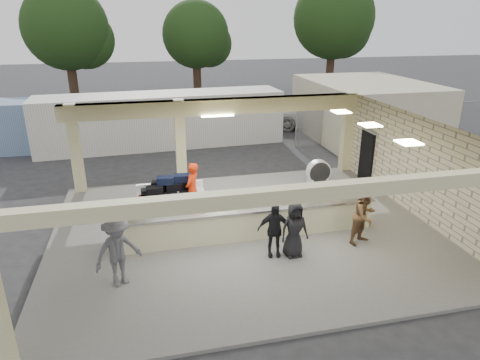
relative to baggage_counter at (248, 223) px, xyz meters
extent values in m
plane|color=#29292C|center=(0.00, 0.50, -0.59)|extent=(120.00, 120.00, 0.00)
cube|color=#64625D|center=(0.00, 0.50, -0.54)|extent=(12.00, 10.00, 0.10)
cube|color=#D0C58B|center=(0.00, 0.50, 2.91)|extent=(12.00, 10.00, 0.02)
cube|color=beige|center=(6.00, 0.50, 1.16)|extent=(0.02, 10.00, 3.50)
cube|color=black|center=(5.94, 3.70, 0.56)|extent=(0.10, 0.95, 2.10)
cube|color=#D0C58B|center=(0.00, 5.25, 2.61)|extent=(12.00, 0.50, 0.60)
cube|color=#D0C58B|center=(0.00, -4.35, 2.76)|extent=(12.00, 0.30, 0.30)
cube|color=#D0C58B|center=(-5.50, 5.25, 1.21)|extent=(0.40, 0.40, 3.50)
cube|color=#D0C58B|center=(-1.50, 5.25, 1.21)|extent=(0.40, 0.40, 3.50)
cube|color=#D0C58B|center=(5.80, 5.30, 1.21)|extent=(0.40, 0.40, 3.50)
cube|color=white|center=(0.00, 5.00, 2.29)|extent=(1.30, 0.12, 0.06)
cube|color=#FFEABF|center=(3.80, 2.00, 2.88)|extent=(0.55, 0.55, 0.04)
cube|color=#FFEABF|center=(3.80, 0.00, 2.88)|extent=(0.55, 0.55, 0.04)
cube|color=#FFEABF|center=(3.80, -2.00, 2.88)|extent=(0.55, 0.55, 0.04)
cube|color=beige|center=(0.00, 0.00, -0.04)|extent=(8.00, 0.50, 0.90)
cube|color=#B7B7BC|center=(0.00, 0.00, 0.46)|extent=(8.20, 0.58, 0.06)
cube|color=white|center=(-2.13, 2.28, 0.08)|extent=(2.37, 1.43, 0.11)
cylinder|color=black|center=(-3.08, 1.77, -0.30)|extent=(0.12, 0.38, 0.38)
cylinder|color=black|center=(-3.07, 2.81, -0.30)|extent=(0.12, 0.38, 0.38)
cylinder|color=black|center=(-1.20, 1.76, -0.30)|extent=(0.12, 0.38, 0.38)
cylinder|color=black|center=(-1.19, 2.79, -0.30)|extent=(0.12, 0.38, 0.38)
cube|color=white|center=(-2.13, 2.99, 0.27)|extent=(2.36, 0.06, 0.28)
cube|color=white|center=(-2.14, 1.58, 0.27)|extent=(2.36, 0.06, 0.28)
cube|color=black|center=(-2.89, 2.00, 0.26)|extent=(0.55, 0.36, 0.25)
cube|color=black|center=(-2.23, 2.00, 0.26)|extent=(0.55, 0.36, 0.25)
cube|color=black|center=(-1.57, 2.00, 0.26)|extent=(0.55, 0.36, 0.25)
cube|color=black|center=(-2.89, 2.57, 0.26)|extent=(0.55, 0.36, 0.25)
cube|color=black|center=(-2.23, 2.57, 0.26)|extent=(0.55, 0.36, 0.25)
cube|color=black|center=(-1.57, 2.56, 0.26)|extent=(0.55, 0.36, 0.25)
cube|color=black|center=(-2.70, 2.10, 0.51)|extent=(0.55, 0.36, 0.25)
cube|color=black|center=(-2.04, 2.28, 0.51)|extent=(0.55, 0.36, 0.25)
cube|color=black|center=(-1.57, 2.47, 0.51)|extent=(0.55, 0.36, 0.25)
cube|color=black|center=(-2.51, 2.57, 0.51)|extent=(0.55, 0.36, 0.25)
cube|color=black|center=(-2.32, 2.28, 0.77)|extent=(0.55, 0.36, 0.25)
cube|color=black|center=(-1.76, 2.37, 0.77)|extent=(0.55, 0.36, 0.25)
cube|color=#590F0C|center=(-2.99, 1.91, 0.26)|extent=(0.55, 0.36, 0.25)
cylinder|color=white|center=(3.85, 3.66, 0.11)|extent=(0.97, 0.32, 0.97)
cylinder|color=black|center=(3.85, 3.66, 0.11)|extent=(0.86, 0.37, 0.86)
cube|color=white|center=(3.53, 3.66, -0.32)|extent=(0.06, 0.54, 0.32)
cube|color=white|center=(4.18, 3.66, -0.32)|extent=(0.06, 0.54, 0.32)
imported|color=red|center=(-1.45, 1.94, 0.47)|extent=(0.69, 0.79, 1.91)
imported|color=brown|center=(3.32, -1.07, 0.40)|extent=(0.94, 0.71, 1.78)
imported|color=black|center=(0.47, -1.19, 0.32)|extent=(0.99, 0.49, 1.61)
imported|color=#515156|center=(-3.76, -1.69, 0.46)|extent=(1.29, 0.94, 1.90)
imported|color=black|center=(1.02, -1.32, 0.34)|extent=(0.83, 0.39, 1.65)
imported|color=silver|center=(7.89, 13.25, 0.20)|extent=(6.05, 4.17, 1.58)
imported|color=silver|center=(12.85, 13.01, 0.12)|extent=(4.64, 2.27, 1.41)
imported|color=black|center=(4.88, 15.60, 0.21)|extent=(5.05, 2.61, 1.60)
cube|color=silver|center=(-1.89, 11.45, 0.81)|extent=(13.00, 3.25, 2.79)
cube|color=#7393B9|center=(-9.88, 12.20, 0.70)|extent=(9.98, 2.91, 2.56)
cylinder|color=gray|center=(5.00, 9.50, 0.41)|extent=(0.06, 0.06, 2.00)
cylinder|color=gray|center=(7.00, 9.50, 0.41)|extent=(0.06, 0.06, 2.00)
cylinder|color=gray|center=(9.00, 9.50, 0.41)|extent=(0.06, 0.06, 2.00)
cylinder|color=gray|center=(11.00, 9.50, 0.41)|extent=(0.06, 0.06, 2.00)
cylinder|color=gray|center=(13.00, 9.50, 0.41)|extent=(0.06, 0.06, 2.00)
cylinder|color=gray|center=(15.00, 9.50, 0.41)|extent=(0.06, 0.06, 2.00)
cube|color=gray|center=(11.00, 9.50, 0.41)|extent=(12.00, 0.02, 2.00)
cylinder|color=gray|center=(11.00, 9.50, 1.41)|extent=(12.00, 0.05, 0.05)
cylinder|color=#382619|center=(-8.00, 24.50, 1.66)|extent=(0.70, 0.70, 4.50)
sphere|color=black|center=(-8.00, 24.50, 5.26)|extent=(6.30, 6.30, 6.30)
sphere|color=black|center=(-6.80, 25.10, 4.36)|extent=(4.50, 4.50, 4.50)
cylinder|color=#382619|center=(2.00, 26.50, 1.41)|extent=(0.70, 0.70, 4.00)
sphere|color=black|center=(2.00, 26.50, 4.61)|extent=(5.60, 5.60, 5.60)
sphere|color=black|center=(3.20, 27.10, 3.81)|extent=(4.00, 4.00, 4.00)
cylinder|color=#382619|center=(14.00, 25.50, 1.91)|extent=(0.70, 0.70, 5.00)
sphere|color=black|center=(14.00, 25.50, 5.91)|extent=(7.00, 7.00, 7.00)
sphere|color=black|center=(15.20, 26.10, 4.91)|extent=(5.00, 5.00, 5.00)
cube|color=beige|center=(9.50, 10.50, 1.01)|extent=(6.00, 8.00, 3.20)
camera|label=1|loc=(-2.88, -11.47, 5.91)|focal=32.00mm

